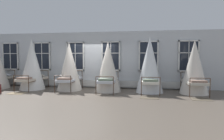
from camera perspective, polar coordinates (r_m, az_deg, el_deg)
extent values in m
plane|color=brown|center=(10.27, -7.21, -6.06)|extent=(28.80, 28.80, 0.00)
cube|color=silver|center=(11.27, -5.56, 3.00)|extent=(15.40, 0.10, 3.21)
cube|color=black|center=(13.51, -27.86, 3.62)|extent=(1.07, 0.02, 1.68)
cube|color=silver|center=(13.53, -27.76, 0.22)|extent=(1.07, 0.06, 0.07)
cube|color=silver|center=(13.54, -27.96, 7.02)|extent=(1.07, 0.06, 0.07)
cube|color=silver|center=(13.82, -29.51, 3.56)|extent=(0.07, 0.06, 1.68)
cube|color=silver|center=(13.22, -26.13, 3.68)|extent=(0.07, 0.06, 1.68)
cube|color=silver|center=(13.51, -27.86, 3.62)|extent=(0.04, 0.06, 1.68)
cube|color=silver|center=(13.51, -27.88, 4.33)|extent=(1.07, 0.06, 0.04)
cube|color=black|center=(12.36, -20.03, 3.86)|extent=(1.07, 0.02, 1.68)
cube|color=silver|center=(12.38, -19.95, 0.15)|extent=(1.07, 0.06, 0.07)
cube|color=silver|center=(12.39, -20.11, 7.58)|extent=(1.07, 0.06, 0.07)
cube|color=silver|center=(12.61, -22.01, 3.81)|extent=(0.07, 0.06, 1.68)
cube|color=silver|center=(12.12, -17.97, 3.92)|extent=(0.07, 0.06, 1.68)
cube|color=silver|center=(12.36, -20.03, 3.86)|extent=(0.04, 0.06, 1.68)
cube|color=silver|center=(12.36, -20.05, 4.64)|extent=(1.07, 0.06, 0.04)
cube|color=black|center=(11.48, -10.80, 4.05)|extent=(1.07, 0.02, 1.68)
cube|color=silver|center=(11.50, -10.76, 0.05)|extent=(1.07, 0.06, 0.07)
cube|color=silver|center=(11.51, -10.85, 8.05)|extent=(1.07, 0.06, 0.07)
cube|color=silver|center=(11.66, -13.11, 4.02)|extent=(0.07, 0.06, 1.68)
cube|color=silver|center=(11.32, -8.43, 4.09)|extent=(0.07, 0.06, 1.68)
cube|color=silver|center=(11.48, -10.80, 4.05)|extent=(0.04, 0.06, 1.68)
cube|color=silver|center=(11.48, -10.81, 4.89)|extent=(1.07, 0.06, 0.04)
cube|color=black|center=(10.94, -0.36, 4.14)|extent=(1.07, 0.02, 1.68)
cube|color=silver|center=(10.96, -0.36, -0.05)|extent=(1.07, 0.06, 0.07)
cube|color=silver|center=(10.98, -0.37, 8.34)|extent=(1.07, 0.06, 0.07)
cube|color=silver|center=(11.03, -2.93, 4.14)|extent=(0.07, 0.06, 1.68)
cube|color=silver|center=(10.87, 2.24, 4.15)|extent=(0.07, 0.06, 1.68)
cube|color=silver|center=(10.94, -0.36, 4.14)|extent=(0.04, 0.06, 1.68)
cube|color=silver|center=(10.94, -0.36, 5.02)|extent=(1.07, 0.06, 0.04)
cube|color=black|center=(10.79, 10.75, 4.09)|extent=(1.07, 0.02, 1.68)
cube|color=silver|center=(10.81, 10.70, -0.17)|extent=(1.07, 0.06, 0.07)
cube|color=silver|center=(10.83, 10.80, 8.34)|extent=(1.07, 0.06, 0.07)
cube|color=silver|center=(10.79, 8.10, 4.12)|extent=(0.07, 0.06, 1.68)
cube|color=silver|center=(10.81, 13.40, 4.05)|extent=(0.07, 0.06, 1.68)
cube|color=silver|center=(10.79, 10.75, 4.09)|extent=(0.04, 0.06, 1.68)
cube|color=silver|center=(10.79, 10.76, 4.98)|extent=(1.07, 0.06, 0.04)
cube|color=black|center=(11.05, 21.75, 3.89)|extent=(1.07, 0.02, 1.68)
cube|color=silver|center=(11.07, 21.66, -0.27)|extent=(1.07, 0.06, 0.07)
cube|color=silver|center=(11.08, 21.85, 8.04)|extent=(1.07, 0.06, 0.07)
cube|color=silver|center=(10.95, 19.20, 3.95)|extent=(0.07, 0.06, 1.68)
cube|color=silver|center=(11.16, 24.26, 3.82)|extent=(0.07, 0.06, 1.68)
cube|color=silver|center=(11.05, 21.75, 3.89)|extent=(0.04, 0.06, 1.68)
cube|color=silver|center=(11.05, 21.77, 4.75)|extent=(1.07, 0.06, 0.04)
cube|color=silver|center=(11.24, -5.69, -3.93)|extent=(11.12, 0.10, 0.36)
cylinder|color=#4C3323|center=(13.70, -29.55, -2.03)|extent=(0.04, 0.04, 0.98)
cylinder|color=#4C3323|center=(13.18, -26.79, -2.15)|extent=(0.04, 0.04, 0.98)
cylinder|color=#4C3323|center=(12.43, -29.46, -2.47)|extent=(0.07, 1.92, 0.03)
cylinder|color=#4C3323|center=(13.40, -28.26, -0.01)|extent=(0.83, 0.05, 0.03)
ellipsoid|color=silver|center=(13.23, -28.87, -1.28)|extent=(0.64, 0.41, 0.14)
cylinder|color=#4C3323|center=(12.48, -21.66, -2.31)|extent=(0.04, 0.04, 0.98)
cylinder|color=#4C3323|center=(12.06, -18.34, -2.44)|extent=(0.04, 0.04, 0.98)
cylinder|color=#4C3323|center=(10.93, -27.06, -3.60)|extent=(0.04, 0.04, 0.85)
cylinder|color=#4C3323|center=(10.45, -23.47, -3.82)|extent=(0.04, 0.04, 0.85)
cylinder|color=#4C3323|center=(11.69, -24.19, -2.67)|extent=(0.09, 1.92, 0.03)
cylinder|color=#4C3323|center=(11.24, -20.73, -2.83)|extent=(0.09, 1.92, 0.03)
cylinder|color=#4C3323|center=(12.23, -20.08, -0.10)|extent=(0.83, 0.06, 0.03)
cylinder|color=#4C3323|center=(10.64, -25.37, -1.44)|extent=(0.83, 0.06, 0.03)
cube|color=beige|center=(11.45, -22.50, -2.45)|extent=(0.90, 1.96, 0.12)
ellipsoid|color=#B7B2A3|center=(12.04, -20.64, -1.50)|extent=(0.65, 0.42, 0.14)
cube|color=gray|center=(10.87, -24.53, -2.22)|extent=(0.69, 0.38, 0.10)
cone|color=white|center=(11.40, -22.59, 1.58)|extent=(1.35, 1.35, 2.74)
cylinder|color=#4C3323|center=(11.60, -12.74, -2.58)|extent=(0.04, 0.04, 0.98)
cylinder|color=#4C3323|center=(11.34, -8.82, -2.67)|extent=(0.04, 0.04, 0.98)
cylinder|color=#4C3323|center=(9.85, -16.66, -4.10)|extent=(0.04, 0.04, 0.85)
cylinder|color=#4C3323|center=(9.54, -12.13, -4.28)|extent=(0.04, 0.04, 0.85)
cylinder|color=#4C3323|center=(10.72, -14.54, -3.02)|extent=(0.08, 1.92, 0.03)
cylinder|color=#4C3323|center=(10.43, -10.33, -3.14)|extent=(0.08, 1.92, 0.03)
cylinder|color=#4C3323|center=(11.42, -10.83, -0.19)|extent=(0.83, 0.05, 0.03)
cylinder|color=#4C3323|center=(9.64, -14.47, -1.70)|extent=(0.83, 0.05, 0.03)
cube|color=silver|center=(10.56, -12.47, -2.75)|extent=(0.89, 1.95, 0.12)
ellipsoid|color=silver|center=(11.22, -11.20, -1.70)|extent=(0.64, 0.42, 0.14)
cube|color=gray|center=(9.90, -13.88, -2.54)|extent=(0.69, 0.38, 0.10)
cone|color=silver|center=(10.51, -12.52, 1.05)|extent=(1.35, 1.35, 2.53)
cylinder|color=#4C3323|center=(10.93, -2.52, -2.87)|extent=(0.04, 0.04, 0.98)
cylinder|color=#4C3323|center=(10.80, 1.80, -2.94)|extent=(0.04, 0.04, 0.98)
cylinder|color=#4C3323|center=(9.08, -4.78, -4.61)|extent=(0.04, 0.04, 0.85)
cylinder|color=#4C3323|center=(8.93, 0.41, -4.74)|extent=(0.04, 0.04, 0.85)
cylinder|color=#4C3323|center=(9.99, -3.54, -3.38)|extent=(0.07, 1.92, 0.03)
cylinder|color=#4C3323|center=(9.86, 1.17, -3.47)|extent=(0.07, 1.92, 0.03)
cylinder|color=#4C3323|center=(10.81, -0.37, -0.33)|extent=(0.83, 0.05, 0.03)
cylinder|color=#4C3323|center=(8.94, -2.21, -1.99)|extent=(0.83, 0.05, 0.03)
cube|color=silver|center=(9.91, -1.20, -3.08)|extent=(0.88, 1.95, 0.12)
ellipsoid|color=#B7B2A3|center=(10.60, -0.57, -1.93)|extent=(0.64, 0.41, 0.14)
cube|color=slate|center=(9.21, -1.91, -2.89)|extent=(0.69, 0.37, 0.10)
cone|color=silver|center=(9.85, -1.21, 1.02)|extent=(1.35, 1.35, 2.55)
cylinder|color=#4C3323|center=(10.75, 8.52, -3.01)|extent=(0.04, 0.04, 0.98)
cylinder|color=#4C3323|center=(10.80, 12.92, -3.03)|extent=(0.04, 0.04, 0.98)
cylinder|color=#4C3323|center=(8.86, 8.69, -4.84)|extent=(0.04, 0.04, 0.85)
cylinder|color=#4C3323|center=(8.91, 14.02, -4.86)|extent=(0.04, 0.04, 0.85)
cylinder|color=#4C3323|center=(9.80, 8.60, -3.55)|extent=(0.08, 1.92, 0.03)
cylinder|color=#4C3323|center=(9.85, 13.42, -3.57)|extent=(0.08, 1.92, 0.03)
cylinder|color=#4C3323|center=(10.72, 10.76, -0.43)|extent=(0.83, 0.05, 0.03)
cylinder|color=#4C3323|center=(8.83, 11.40, -2.13)|extent=(0.83, 0.05, 0.03)
cube|color=silver|center=(9.81, 11.02, -3.21)|extent=(0.90, 1.96, 0.12)
ellipsoid|color=beige|center=(10.51, 10.81, -2.04)|extent=(0.64, 0.42, 0.14)
cube|color=slate|center=(9.10, 11.28, -3.04)|extent=(0.69, 0.38, 0.10)
cone|color=white|center=(9.75, 11.08, 1.55)|extent=(1.35, 1.35, 2.76)
cylinder|color=#4C3323|center=(10.90, 19.69, -3.09)|extent=(0.04, 0.04, 0.98)
cylinder|color=#4C3323|center=(11.09, 23.89, -3.08)|extent=(0.04, 0.04, 0.98)
cylinder|color=#4C3323|center=(9.05, 22.04, -4.89)|extent=(0.04, 0.04, 0.85)
cylinder|color=#4C3323|center=(9.28, 27.02, -4.81)|extent=(0.04, 0.04, 0.85)
cylinder|color=#4C3323|center=(9.96, 20.76, -3.63)|extent=(0.06, 1.92, 0.03)
cylinder|color=#4C3323|center=(10.17, 25.33, -3.59)|extent=(0.06, 1.92, 0.03)
cylinder|color=#4C3323|center=(10.94, 21.87, -0.55)|extent=(0.83, 0.04, 0.03)
cylinder|color=#4C3323|center=(9.10, 24.63, -2.22)|extent=(0.83, 0.04, 0.03)
cube|color=#B7B2A3|center=(10.05, 23.08, -3.27)|extent=(0.87, 1.95, 0.12)
ellipsoid|color=beige|center=(10.73, 22.13, -2.13)|extent=(0.64, 0.41, 0.14)
cube|color=gray|center=(9.37, 24.16, -3.09)|extent=(0.68, 0.37, 0.10)
cone|color=silver|center=(9.99, 23.18, 0.87)|extent=(1.35, 1.35, 2.59)
cube|color=#8E7A5B|center=(10.44, -26.39, -6.22)|extent=(0.80, 0.57, 0.01)
cube|color=brown|center=(8.53, 11.04, -8.05)|extent=(0.82, 0.58, 0.01)
cube|color=brown|center=(8.85, 24.92, -7.89)|extent=(0.80, 0.57, 0.01)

